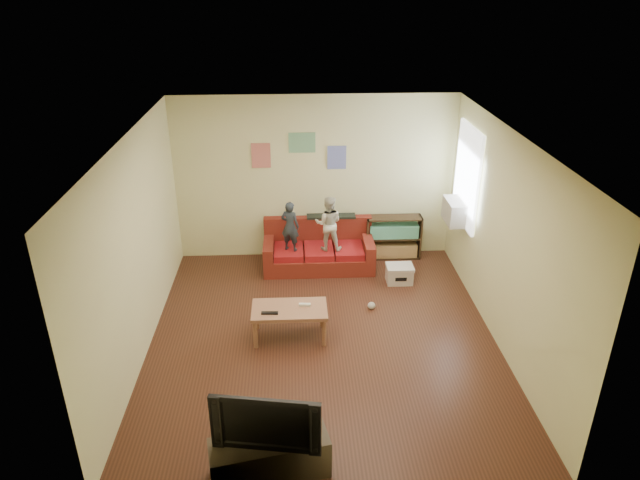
{
  "coord_description": "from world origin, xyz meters",
  "views": [
    {
      "loc": [
        -0.35,
        -6.24,
        4.38
      ],
      "look_at": [
        0.0,
        0.8,
        1.05
      ],
      "focal_mm": 32.0,
      "sensor_mm": 36.0,
      "label": 1
    }
  ],
  "objects_px": {
    "child_a": "(290,226)",
    "file_box": "(399,274)",
    "coffee_table": "(290,312)",
    "tv_stand": "(270,458)",
    "sofa": "(319,251)",
    "child_b": "(328,223)",
    "television": "(268,417)",
    "bookshelf": "(393,239)"
  },
  "relations": [
    {
      "from": "child_b",
      "to": "file_box",
      "type": "bearing_deg",
      "value": 162.6
    },
    {
      "from": "coffee_table",
      "to": "bookshelf",
      "type": "bearing_deg",
      "value": 52.47
    },
    {
      "from": "tv_stand",
      "to": "coffee_table",
      "type": "bearing_deg",
      "value": 73.49
    },
    {
      "from": "child_a",
      "to": "file_box",
      "type": "relative_size",
      "value": 1.99
    },
    {
      "from": "coffee_table",
      "to": "tv_stand",
      "type": "xyz_separation_m",
      "value": [
        -0.19,
        -2.28,
        -0.17
      ]
    },
    {
      "from": "sofa",
      "to": "tv_stand",
      "type": "relative_size",
      "value": 1.57
    },
    {
      "from": "file_box",
      "to": "tv_stand",
      "type": "height_order",
      "value": "tv_stand"
    },
    {
      "from": "child_a",
      "to": "file_box",
      "type": "xyz_separation_m",
      "value": [
        1.68,
        -0.47,
        -0.63
      ]
    },
    {
      "from": "bookshelf",
      "to": "file_box",
      "type": "height_order",
      "value": "bookshelf"
    },
    {
      "from": "child_b",
      "to": "file_box",
      "type": "xyz_separation_m",
      "value": [
        1.08,
        -0.47,
        -0.67
      ]
    },
    {
      "from": "coffee_table",
      "to": "sofa",
      "type": "bearing_deg",
      "value": 76.8
    },
    {
      "from": "child_a",
      "to": "file_box",
      "type": "bearing_deg",
      "value": -173.0
    },
    {
      "from": "bookshelf",
      "to": "file_box",
      "type": "xyz_separation_m",
      "value": [
        -0.03,
        -0.87,
        -0.18
      ]
    },
    {
      "from": "file_box",
      "to": "coffee_table",
      "type": "bearing_deg",
      "value": -140.77
    },
    {
      "from": "child_b",
      "to": "bookshelf",
      "type": "xyz_separation_m",
      "value": [
        1.11,
        0.4,
        -0.49
      ]
    },
    {
      "from": "child_a",
      "to": "television",
      "type": "height_order",
      "value": "child_a"
    },
    {
      "from": "child_b",
      "to": "bookshelf",
      "type": "height_order",
      "value": "child_b"
    },
    {
      "from": "file_box",
      "to": "television",
      "type": "height_order",
      "value": "television"
    },
    {
      "from": "child_b",
      "to": "sofa",
      "type": "bearing_deg",
      "value": -41.22
    },
    {
      "from": "coffee_table",
      "to": "bookshelf",
      "type": "relative_size",
      "value": 1.06
    },
    {
      "from": "sofa",
      "to": "child_b",
      "type": "xyz_separation_m",
      "value": [
        0.15,
        -0.16,
        0.55
      ]
    },
    {
      "from": "coffee_table",
      "to": "television",
      "type": "distance_m",
      "value": 2.31
    },
    {
      "from": "coffee_table",
      "to": "bookshelf",
      "type": "distance_m",
      "value": 2.84
    },
    {
      "from": "child_b",
      "to": "tv_stand",
      "type": "relative_size",
      "value": 0.79
    },
    {
      "from": "child_a",
      "to": "television",
      "type": "distance_m",
      "value": 4.14
    },
    {
      "from": "television",
      "to": "child_a",
      "type": "bearing_deg",
      "value": 96.48
    },
    {
      "from": "sofa",
      "to": "coffee_table",
      "type": "relative_size",
      "value": 1.81
    },
    {
      "from": "coffee_table",
      "to": "television",
      "type": "height_order",
      "value": "television"
    },
    {
      "from": "sofa",
      "to": "coffee_table",
      "type": "distance_m",
      "value": 2.07
    },
    {
      "from": "child_a",
      "to": "tv_stand",
      "type": "distance_m",
      "value": 4.18
    },
    {
      "from": "file_box",
      "to": "tv_stand",
      "type": "distance_m",
      "value": 4.12
    },
    {
      "from": "child_a",
      "to": "child_b",
      "type": "relative_size",
      "value": 0.92
    },
    {
      "from": "child_b",
      "to": "bookshelf",
      "type": "distance_m",
      "value": 1.28
    },
    {
      "from": "child_a",
      "to": "child_b",
      "type": "distance_m",
      "value": 0.6
    },
    {
      "from": "television",
      "to": "child_b",
      "type": "bearing_deg",
      "value": 88.3
    },
    {
      "from": "child_b",
      "to": "television",
      "type": "height_order",
      "value": "child_b"
    },
    {
      "from": "tv_stand",
      "to": "child_a",
      "type": "bearing_deg",
      "value": 75.38
    },
    {
      "from": "coffee_table",
      "to": "file_box",
      "type": "bearing_deg",
      "value": 39.23
    },
    {
      "from": "sofa",
      "to": "child_b",
      "type": "height_order",
      "value": "child_b"
    },
    {
      "from": "child_a",
      "to": "child_b",
      "type": "height_order",
      "value": "child_b"
    },
    {
      "from": "bookshelf",
      "to": "child_b",
      "type": "bearing_deg",
      "value": -160.17
    },
    {
      "from": "sofa",
      "to": "bookshelf",
      "type": "xyz_separation_m",
      "value": [
        1.26,
        0.24,
        0.07
      ]
    }
  ]
}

